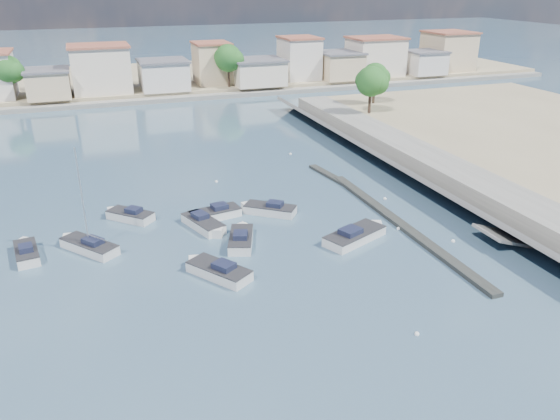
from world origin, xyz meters
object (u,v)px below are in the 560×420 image
at_px(motorboat_g, 205,225).
at_px(motorboat_h, 357,235).
at_px(motorboat_d, 212,214).
at_px(motorboat_a, 216,271).
at_px(motorboat_c, 268,210).
at_px(motorboat_e, 27,252).
at_px(sailboat, 87,246).
at_px(motorboat_b, 241,239).
at_px(motorboat_f, 128,216).

xyz_separation_m(motorboat_g, motorboat_h, (11.83, -6.51, -0.00)).
bearing_deg(motorboat_d, motorboat_a, -101.61).
distance_m(motorboat_c, motorboat_d, 5.26).
bearing_deg(motorboat_c, motorboat_g, -167.69).
distance_m(motorboat_d, motorboat_g, 2.34).
distance_m(motorboat_a, motorboat_e, 15.87).
xyz_separation_m(motorboat_c, motorboat_d, (-5.22, 0.62, -0.00)).
height_order(motorboat_d, sailboat, sailboat).
xyz_separation_m(motorboat_b, motorboat_g, (-2.30, 3.80, 0.00)).
distance_m(motorboat_a, motorboat_d, 10.68).
relative_size(motorboat_c, motorboat_g, 0.92).
height_order(motorboat_f, motorboat_h, same).
xyz_separation_m(motorboat_b, motorboat_e, (-16.94, 3.41, 0.00)).
height_order(motorboat_c, motorboat_f, same).
bearing_deg(motorboat_c, motorboat_f, 166.64).
relative_size(motorboat_a, motorboat_g, 0.98).
height_order(motorboat_c, motorboat_h, same).
distance_m(motorboat_e, motorboat_f, 9.69).
bearing_deg(motorboat_b, motorboat_a, -125.09).
bearing_deg(motorboat_e, motorboat_a, -30.50).
bearing_deg(motorboat_c, motorboat_d, 173.24).
bearing_deg(motorboat_c, motorboat_a, -126.83).
relative_size(motorboat_b, motorboat_g, 0.96).
height_order(motorboat_a, motorboat_g, same).
bearing_deg(motorboat_d, motorboat_b, -79.13).
bearing_deg(sailboat, motorboat_e, 174.04).
distance_m(motorboat_a, motorboat_c, 12.29).
xyz_separation_m(motorboat_e, motorboat_f, (8.43, 4.78, -0.00)).
height_order(motorboat_a, motorboat_d, same).
xyz_separation_m(motorboat_d, motorboat_e, (-15.82, -2.40, 0.00)).
xyz_separation_m(motorboat_c, sailboat, (-16.39, -2.27, 0.04)).
height_order(motorboat_g, sailboat, sailboat).
distance_m(motorboat_b, motorboat_h, 9.91).
bearing_deg(motorboat_e, motorboat_f, 29.58).
distance_m(motorboat_a, motorboat_b, 5.68).
distance_m(motorboat_a, motorboat_f, 13.87).
bearing_deg(motorboat_a, motorboat_e, 149.50).
xyz_separation_m(motorboat_a, motorboat_f, (-5.25, 12.84, -0.00)).
bearing_deg(motorboat_d, motorboat_e, -171.37).
bearing_deg(motorboat_h, motorboat_b, 164.10).
bearing_deg(motorboat_d, motorboat_g, -120.37).
bearing_deg(motorboat_a, motorboat_b, 54.91).
bearing_deg(motorboat_g, motorboat_a, -96.53).
bearing_deg(motorboat_e, motorboat_b, -11.38).
height_order(motorboat_c, motorboat_e, same).
distance_m(motorboat_h, sailboat, 22.54).
bearing_deg(motorboat_d, sailboat, -165.51).
height_order(motorboat_e, sailboat, sailboat).
distance_m(motorboat_b, sailboat, 12.63).
distance_m(motorboat_c, sailboat, 16.55).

